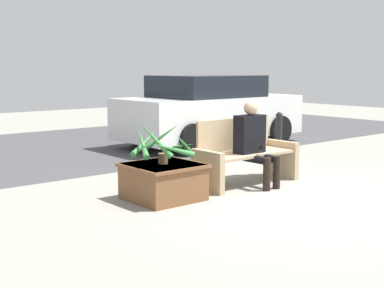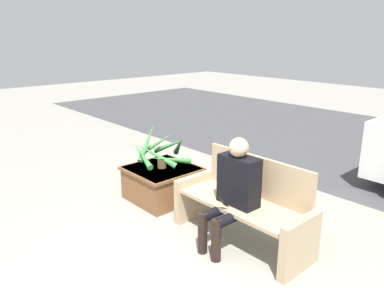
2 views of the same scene
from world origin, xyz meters
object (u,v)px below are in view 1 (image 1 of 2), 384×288
at_px(planter_box, 163,180).
at_px(parked_car, 209,111).
at_px(potted_plant, 163,144).
at_px(bench, 244,155).
at_px(bollard_post, 279,132).
at_px(person_seated, 254,139).

height_order(planter_box, parked_car, parked_car).
xyz_separation_m(potted_plant, parked_car, (3.70, 3.28, 0.02)).
height_order(bench, planter_box, bench).
bearing_deg(bollard_post, parked_car, 99.43).
bearing_deg(parked_car, planter_box, -138.48).
relative_size(person_seated, bollard_post, 1.50).
xyz_separation_m(bench, person_seated, (-0.00, -0.19, 0.25)).
height_order(bench, potted_plant, potted_plant).
bearing_deg(bollard_post, planter_box, -158.99).
bearing_deg(planter_box, bench, 0.83).
distance_m(bench, person_seated, 0.32).
distance_m(potted_plant, parked_car, 4.95).
relative_size(person_seated, parked_car, 0.30).
height_order(person_seated, bollard_post, person_seated).
xyz_separation_m(person_seated, planter_box, (-1.48, 0.17, -0.42)).
relative_size(bench, bollard_post, 1.99).
xyz_separation_m(bench, parked_car, (2.21, 3.25, 0.32)).
xyz_separation_m(planter_box, parked_car, (3.70, 3.27, 0.49)).
bearing_deg(bollard_post, person_seated, -145.82).
bearing_deg(potted_plant, person_seated, -5.98).
bearing_deg(bench, planter_box, -179.17).
relative_size(bench, potted_plant, 1.99).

